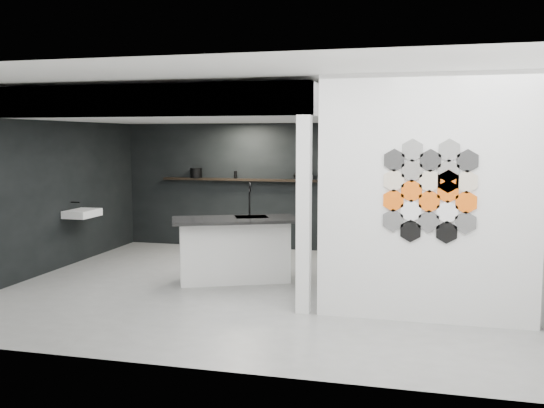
{
  "coord_description": "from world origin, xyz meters",
  "views": [
    {
      "loc": [
        2.21,
        -7.96,
        2.09
      ],
      "look_at": [
        0.1,
        0.3,
        1.15
      ],
      "focal_mm": 40.0,
      "sensor_mm": 36.0,
      "label": 1
    }
  ],
  "objects_px": {
    "stockpot": "(196,173)",
    "glass_vase": "(309,176)",
    "utensil_cup": "(196,176)",
    "wall_basin": "(82,213)",
    "partition_panel": "(427,199)",
    "glass_bowl": "(309,177)",
    "kettle": "(298,176)",
    "kitchen_island": "(234,249)",
    "bottle_dark": "(235,175)"
  },
  "relations": [
    {
      "from": "utensil_cup",
      "to": "partition_panel",
      "type": "bearing_deg",
      "value": -42.15
    },
    {
      "from": "kitchen_island",
      "to": "kettle",
      "type": "height_order",
      "value": "kettle"
    },
    {
      "from": "bottle_dark",
      "to": "glass_bowl",
      "type": "bearing_deg",
      "value": 0.0
    },
    {
      "from": "glass_bowl",
      "to": "bottle_dark",
      "type": "relative_size",
      "value": 0.89
    },
    {
      "from": "utensil_cup",
      "to": "kitchen_island",
      "type": "bearing_deg",
      "value": -58.37
    },
    {
      "from": "kitchen_island",
      "to": "bottle_dark",
      "type": "height_order",
      "value": "bottle_dark"
    },
    {
      "from": "stockpot",
      "to": "kettle",
      "type": "relative_size",
      "value": 1.35
    },
    {
      "from": "stockpot",
      "to": "glass_vase",
      "type": "distance_m",
      "value": 2.2
    },
    {
      "from": "utensil_cup",
      "to": "stockpot",
      "type": "bearing_deg",
      "value": 180.0
    },
    {
      "from": "utensil_cup",
      "to": "glass_bowl",
      "type": "bearing_deg",
      "value": 0.0
    },
    {
      "from": "partition_panel",
      "to": "kitchen_island",
      "type": "bearing_deg",
      "value": 154.27
    },
    {
      "from": "partition_panel",
      "to": "glass_bowl",
      "type": "distance_m",
      "value": 4.39
    },
    {
      "from": "bottle_dark",
      "to": "stockpot",
      "type": "bearing_deg",
      "value": 180.0
    },
    {
      "from": "wall_basin",
      "to": "stockpot",
      "type": "distance_m",
      "value": 2.45
    },
    {
      "from": "wall_basin",
      "to": "glass_bowl",
      "type": "distance_m",
      "value": 4.0
    },
    {
      "from": "glass_vase",
      "to": "bottle_dark",
      "type": "height_order",
      "value": "same"
    },
    {
      "from": "partition_panel",
      "to": "kitchen_island",
      "type": "relative_size",
      "value": 1.45
    },
    {
      "from": "stockpot",
      "to": "utensil_cup",
      "type": "distance_m",
      "value": 0.05
    },
    {
      "from": "bottle_dark",
      "to": "partition_panel",
      "type": "bearing_deg",
      "value": -47.93
    },
    {
      "from": "stockpot",
      "to": "partition_panel",
      "type": "bearing_deg",
      "value": -42.11
    },
    {
      "from": "kettle",
      "to": "bottle_dark",
      "type": "distance_m",
      "value": 1.2
    },
    {
      "from": "kitchen_island",
      "to": "kettle",
      "type": "bearing_deg",
      "value": 57.16
    },
    {
      "from": "glass_vase",
      "to": "kitchen_island",
      "type": "bearing_deg",
      "value": -103.42
    },
    {
      "from": "kettle",
      "to": "stockpot",
      "type": "bearing_deg",
      "value": -164.9
    },
    {
      "from": "glass_bowl",
      "to": "utensil_cup",
      "type": "bearing_deg",
      "value": 180.0
    },
    {
      "from": "wall_basin",
      "to": "stockpot",
      "type": "height_order",
      "value": "stockpot"
    },
    {
      "from": "stockpot",
      "to": "kettle",
      "type": "distance_m",
      "value": 1.99
    },
    {
      "from": "partition_panel",
      "to": "glass_vase",
      "type": "bearing_deg",
      "value": 118.23
    },
    {
      "from": "wall_basin",
      "to": "utensil_cup",
      "type": "xyz_separation_m",
      "value": [
        1.19,
        2.07,
        0.51
      ]
    },
    {
      "from": "stockpot",
      "to": "glass_vase",
      "type": "height_order",
      "value": "stockpot"
    },
    {
      "from": "wall_basin",
      "to": "kitchen_island",
      "type": "height_order",
      "value": "kitchen_island"
    },
    {
      "from": "bottle_dark",
      "to": "utensil_cup",
      "type": "relative_size",
      "value": 1.62
    },
    {
      "from": "partition_panel",
      "to": "stockpot",
      "type": "xyz_separation_m",
      "value": [
        -4.28,
        3.87,
        0.01
      ]
    },
    {
      "from": "glass_bowl",
      "to": "utensil_cup",
      "type": "xyz_separation_m",
      "value": [
        -2.2,
        0.0,
        -0.0
      ]
    },
    {
      "from": "glass_bowl",
      "to": "utensil_cup",
      "type": "height_order",
      "value": "glass_bowl"
    },
    {
      "from": "stockpot",
      "to": "glass_bowl",
      "type": "xyz_separation_m",
      "value": [
        2.2,
        0.0,
        -0.05
      ]
    },
    {
      "from": "glass_bowl",
      "to": "stockpot",
      "type": "bearing_deg",
      "value": 180.0
    },
    {
      "from": "kitchen_island",
      "to": "kettle",
      "type": "distance_m",
      "value": 2.75
    },
    {
      "from": "partition_panel",
      "to": "stockpot",
      "type": "distance_m",
      "value": 5.76
    },
    {
      "from": "stockpot",
      "to": "glass_vase",
      "type": "xyz_separation_m",
      "value": [
        2.2,
        0.0,
        -0.02
      ]
    },
    {
      "from": "partition_panel",
      "to": "bottle_dark",
      "type": "distance_m",
      "value": 5.21
    },
    {
      "from": "partition_panel",
      "to": "wall_basin",
      "type": "height_order",
      "value": "partition_panel"
    },
    {
      "from": "bottle_dark",
      "to": "utensil_cup",
      "type": "distance_m",
      "value": 0.78
    },
    {
      "from": "kitchen_island",
      "to": "bottle_dark",
      "type": "bearing_deg",
      "value": 83.26
    },
    {
      "from": "wall_basin",
      "to": "kettle",
      "type": "height_order",
      "value": "kettle"
    },
    {
      "from": "kitchen_island",
      "to": "utensil_cup",
      "type": "height_order",
      "value": "kitchen_island"
    },
    {
      "from": "glass_vase",
      "to": "utensil_cup",
      "type": "xyz_separation_m",
      "value": [
        -2.2,
        0.0,
        -0.03
      ]
    },
    {
      "from": "stockpot",
      "to": "utensil_cup",
      "type": "relative_size",
      "value": 2.61
    },
    {
      "from": "wall_basin",
      "to": "glass_vase",
      "type": "distance_m",
      "value": 4.01
    },
    {
      "from": "partition_panel",
      "to": "wall_basin",
      "type": "xyz_separation_m",
      "value": [
        -5.46,
        1.8,
        -0.55
      ]
    }
  ]
}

